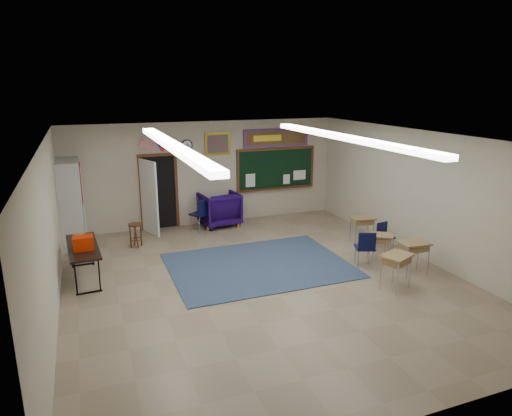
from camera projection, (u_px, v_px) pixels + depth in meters
name	position (u px, v px, depth m)	size (l,w,h in m)	color
floor	(264.00, 281.00, 9.63)	(9.00, 9.00, 0.00)	#84735B
back_wall	(206.00, 173.00, 13.30)	(8.00, 0.04, 3.00)	#B1AA90
front_wall	(412.00, 312.00, 5.19)	(8.00, 0.04, 3.00)	#B1AA90
left_wall	(49.00, 235.00, 7.86)	(0.04, 9.00, 3.00)	#B1AA90
right_wall	(423.00, 196.00, 10.63)	(0.04, 9.00, 3.00)	#B1AA90
ceiling	(264.00, 138.00, 8.85)	(8.00, 9.00, 0.04)	silver
area_rug	(259.00, 265.00, 10.42)	(4.00, 3.00, 0.02)	#2E3F58
fluorescent_strips	(264.00, 141.00, 8.86)	(3.86, 6.00, 0.10)	white
doorway	(156.00, 193.00, 12.76)	(1.10, 0.89, 2.16)	black
chalkboard	(276.00, 170.00, 14.03)	(2.55, 0.14, 1.30)	#4F2B16
bulletin_board	(276.00, 138.00, 13.78)	(2.10, 0.05, 0.55)	#A61F0E
framed_art_print	(218.00, 144.00, 13.16)	(0.75, 0.05, 0.65)	#A98920
wall_clock	(187.00, 145.00, 12.85)	(0.32, 0.05, 0.32)	black
wall_flags	(156.00, 142.00, 12.50)	(1.16, 0.06, 0.70)	red
storage_cabinet	(71.00, 203.00, 11.53)	(0.59, 1.25, 2.20)	#ADADA8
wingback_armchair	(219.00, 209.00, 13.32)	(1.06, 1.09, 0.99)	#150539
student_chair_reading	(199.00, 215.00, 12.82)	(0.46, 0.46, 0.92)	black
student_chair_desk_a	(364.00, 248.00, 10.29)	(0.43, 0.43, 0.86)	black
student_chair_desk_b	(386.00, 238.00, 11.21)	(0.36, 0.36, 0.72)	black
student_desk_front_left	(379.00, 247.00, 10.55)	(0.70, 0.65, 0.68)	olive
student_desk_front_right	(362.00, 229.00, 11.82)	(0.65, 0.54, 0.70)	olive
student_desk_back_left	(396.00, 270.00, 9.15)	(0.75, 0.67, 0.74)	olive
student_desk_back_right	(413.00, 256.00, 9.86)	(0.65, 0.51, 0.74)	olive
folding_table	(84.00, 261.00, 9.63)	(0.70, 1.82, 1.02)	black
wooden_stool	(136.00, 235.00, 11.56)	(0.35, 0.35, 0.61)	#4B2916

